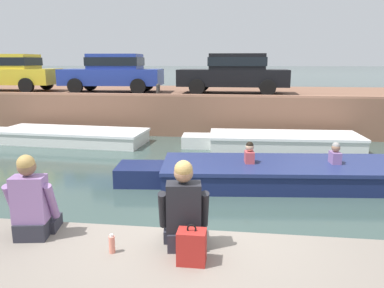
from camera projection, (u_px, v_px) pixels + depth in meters
name	position (u px, v px, depth m)	size (l,w,h in m)	color
ground_plane	(216.00, 176.00, 9.13)	(400.00, 400.00, 0.00)	#384C47
far_quay_wall	(228.00, 108.00, 16.40)	(60.00, 6.00, 1.49)	brown
far_wall_coping	(225.00, 96.00, 13.44)	(60.00, 0.24, 0.08)	#9F6C52
boat_moored_west_white	(66.00, 136.00, 12.87)	(6.09, 2.05, 0.46)	white
boat_moored_central_white	(277.00, 141.00, 12.04)	(5.72, 1.90, 0.46)	white
motorboat_passing	(274.00, 173.00, 8.52)	(6.79, 2.35, 0.98)	navy
car_leftmost_yellow	(7.00, 71.00, 15.86)	(4.44, 2.06, 1.54)	yellow
car_left_inner_blue	(113.00, 71.00, 15.28)	(4.11, 2.02, 1.54)	#233893
car_centre_black	(235.00, 72.00, 14.66)	(4.27, 2.05, 1.54)	black
mooring_bollard_mid	(158.00, 89.00, 13.83)	(0.15, 0.15, 0.45)	#2D2B28
person_seated_left	(32.00, 205.00, 4.19)	(0.57, 0.58, 0.96)	#282833
person_seated_right	(184.00, 213.00, 3.96)	(0.57, 0.57, 0.96)	#282833
bottle_drink	(112.00, 244.00, 3.87)	(0.06, 0.06, 0.20)	#E07F6B
backpack_on_ledge	(192.00, 247.00, 3.67)	(0.28, 0.24, 0.41)	#A5231E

